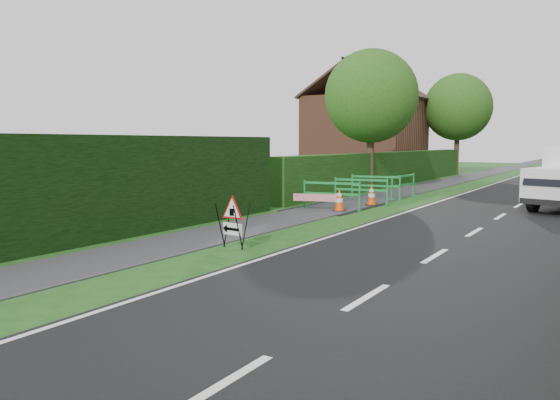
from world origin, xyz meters
The scene contains 15 objects.
ground centered at (0.00, 0.00, 0.00)m, with size 120.00×120.00×0.00m, color #1A4714.
footpath centered at (-3.00, 35.00, 0.01)m, with size 2.00×90.00×0.02m, color #2D2D30.
hedge_west_near centered at (-5.00, 0.00, 0.00)m, with size 1.10×18.00×2.50m, color black.
hedge_west_far centered at (-5.00, 22.00, 0.00)m, with size 1.00×24.00×1.80m, color #14380F.
house_west centered at (-10.00, 30.00, 2.90)m, with size 7.50×7.40×7.88m.
tree_nw centered at (-4.60, 18.00, 4.48)m, with size 4.40×4.40×6.70m.
tree_fw centered at (-4.60, 34.00, 4.83)m, with size 4.80×4.80×7.24m.
triangle_sign centered at (-1.52, 2.96, 0.69)m, with size 0.74×0.74×0.99m.
traffic_cone_3 centered at (-2.39, 10.12, 0.39)m, with size 0.38×0.38×0.79m.
traffic_cone_4 centered at (-2.13, 12.28, 0.39)m, with size 0.38×0.38×0.79m.
ped_barrier_0 centered at (-2.82, 10.39, 0.63)m, with size 2.09×0.65×1.00m.
ped_barrier_1 centered at (-2.63, 12.44, 0.63)m, with size 2.09×0.63×1.00m.
ped_barrier_2 centered at (-2.88, 14.51, 0.63)m, with size 2.09×0.58×1.00m.
ped_barrier_3 centered at (-2.08, 15.57, 0.63)m, with size 0.58×2.09×1.00m.
redwhite_plank centered at (-3.18, 9.83, 0.00)m, with size 1.50×0.04×0.25m, color red.
Camera 1 is at (5.62, -6.44, 2.33)m, focal length 35.00 mm.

